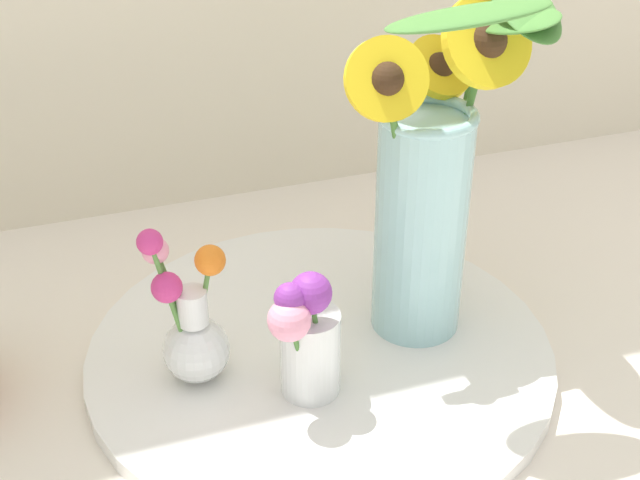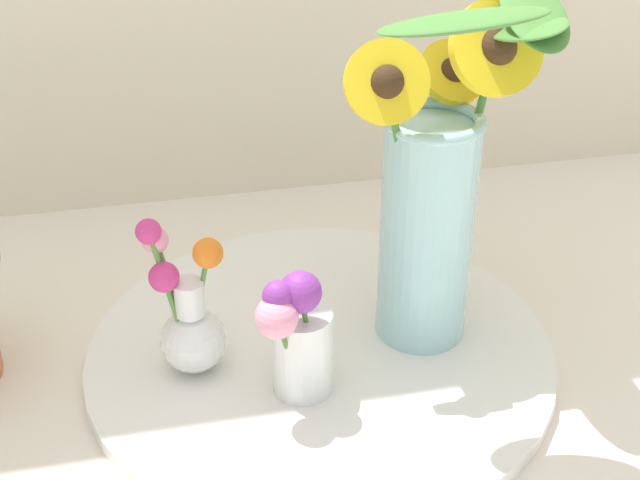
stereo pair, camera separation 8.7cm
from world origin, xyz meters
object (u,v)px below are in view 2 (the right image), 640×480
mason_jar_sunflowers (440,184)px  vase_bulb_right (189,319)px  serving_tray (320,353)px  vase_small_center (297,337)px

mason_jar_sunflowers → vase_bulb_right: bearing=-177.2°
serving_tray → vase_small_center: (-0.04, -0.07, 0.08)m
vase_small_center → vase_bulb_right: 0.12m
serving_tray → vase_bulb_right: (-0.13, -0.00, 0.07)m
mason_jar_sunflowers → vase_bulb_right: 0.28m
vase_small_center → vase_bulb_right: bearing=147.1°
vase_small_center → vase_bulb_right: vase_bulb_right is taller
serving_tray → vase_small_center: size_ratio=3.38×
vase_small_center → mason_jar_sunflowers: bearing=25.5°
mason_jar_sunflowers → vase_bulb_right: size_ratio=2.40×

